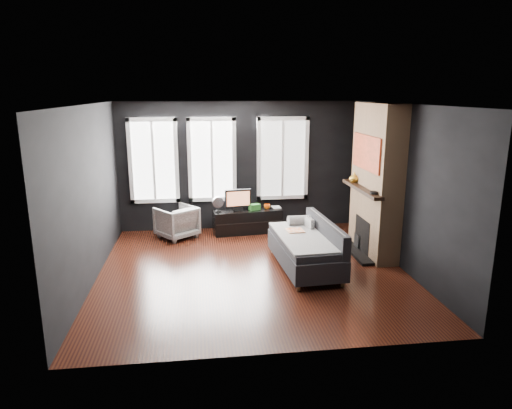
{
  "coord_description": "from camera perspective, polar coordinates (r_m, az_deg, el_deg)",
  "views": [
    {
      "loc": [
        -0.85,
        -7.04,
        2.89
      ],
      "look_at": [
        0.1,
        0.3,
        1.05
      ],
      "focal_mm": 32.0,
      "sensor_mm": 36.0,
      "label": 1
    }
  ],
  "objects": [
    {
      "name": "desk_fan",
      "position": [
        9.32,
        -4.78,
        0.04
      ],
      "size": [
        0.28,
        0.28,
        0.33
      ],
      "primitive_type": null,
      "rotation": [
        0.0,
        0.0,
        0.24
      ],
      "color": "#A7A7A7",
      "rests_on": "media_console"
    },
    {
      "name": "wall_right",
      "position": [
        7.95,
        17.73,
        2.11
      ],
      "size": [
        0.02,
        5.0,
        2.7
      ],
      "primitive_type": "cube",
      "color": "black",
      "rests_on": "ground"
    },
    {
      "name": "media_console",
      "position": [
        9.57,
        -1.08,
        -2.09
      ],
      "size": [
        1.47,
        0.61,
        0.49
      ],
      "primitive_type": null,
      "rotation": [
        0.0,
        0.0,
        0.11
      ],
      "color": "black",
      "rests_on": "floor"
    },
    {
      "name": "mug",
      "position": [
        9.56,
        1.39,
        -0.18
      ],
      "size": [
        0.14,
        0.11,
        0.13
      ],
      "primitive_type": "imported",
      "rotation": [
        0.0,
        0.0,
        0.05
      ],
      "color": "#ED5B08",
      "rests_on": "media_console"
    },
    {
      "name": "mantel_vase",
      "position": [
        8.74,
        12.17,
        3.31
      ],
      "size": [
        0.22,
        0.23,
        0.18
      ],
      "primitive_type": "imported",
      "rotation": [
        0.0,
        0.0,
        0.21
      ],
      "color": "gold",
      "rests_on": "fireplace"
    },
    {
      "name": "fireplace",
      "position": [
        8.41,
        14.79,
        2.94
      ],
      "size": [
        0.7,
        1.62,
        2.7
      ],
      "primitive_type": null,
      "color": "#93724C",
      "rests_on": "floor"
    },
    {
      "name": "sofa",
      "position": [
        7.66,
        6.14,
        -5.03
      ],
      "size": [
        1.06,
        1.95,
        0.81
      ],
      "primitive_type": null,
      "rotation": [
        0.0,
        0.0,
        0.06
      ],
      "color": "#262629",
      "rests_on": "floor"
    },
    {
      "name": "stripe_pillow",
      "position": [
        8.08,
        6.66,
        -2.7
      ],
      "size": [
        0.12,
        0.3,
        0.29
      ],
      "primitive_type": "cube",
      "rotation": [
        0.0,
        0.0,
        0.19
      ],
      "color": "gray",
      "rests_on": "sofa"
    },
    {
      "name": "ceiling",
      "position": [
        7.1,
        -0.5,
        12.42
      ],
      "size": [
        5.0,
        5.0,
        0.0
      ],
      "primitive_type": "plane",
      "color": "white",
      "rests_on": "ground"
    },
    {
      "name": "wall_back",
      "position": [
        9.7,
        -2.25,
        4.81
      ],
      "size": [
        5.0,
        0.02,
        2.7
      ],
      "primitive_type": "cube",
      "color": "black",
      "rests_on": "ground"
    },
    {
      "name": "monitor",
      "position": [
        9.42,
        -2.26,
        0.76
      ],
      "size": [
        0.57,
        0.2,
        0.5
      ],
      "primitive_type": null,
      "rotation": [
        0.0,
        0.0,
        0.15
      ],
      "color": "black",
      "rests_on": "media_console"
    },
    {
      "name": "windows",
      "position": [
        9.52,
        -5.04,
        10.84
      ],
      "size": [
        4.0,
        0.16,
        1.76
      ],
      "primitive_type": null,
      "color": "white",
      "rests_on": "wall_back"
    },
    {
      "name": "armchair",
      "position": [
        9.35,
        -9.89,
        -1.98
      ],
      "size": [
        0.94,
        0.93,
        0.71
      ],
      "primitive_type": "imported",
      "rotation": [
        0.0,
        0.0,
        -2.49
      ],
      "color": "silver",
      "rests_on": "floor"
    },
    {
      "name": "book",
      "position": [
        9.63,
        2.05,
        0.24
      ],
      "size": [
        0.17,
        0.03,
        0.23
      ],
      "primitive_type": "imported",
      "rotation": [
        0.0,
        0.0,
        0.07
      ],
      "color": "tan",
      "rests_on": "media_console"
    },
    {
      "name": "wall_left",
      "position": [
        7.4,
        -20.09,
        1.08
      ],
      "size": [
        0.02,
        5.0,
        2.7
      ],
      "primitive_type": "cube",
      "color": "black",
      "rests_on": "ground"
    },
    {
      "name": "floor",
      "position": [
        7.66,
        -0.46,
        -8.21
      ],
      "size": [
        5.0,
        5.0,
        0.0
      ],
      "primitive_type": "plane",
      "color": "black",
      "rests_on": "ground"
    },
    {
      "name": "storage_box",
      "position": [
        9.5,
        -0.19,
        -0.3
      ],
      "size": [
        0.25,
        0.2,
        0.12
      ],
      "primitive_type": "cube",
      "rotation": [
        0.0,
        0.0,
        0.34
      ],
      "color": "#2A7628",
      "rests_on": "media_console"
    },
    {
      "name": "mantel_clock",
      "position": [
        7.83,
        14.54,
        1.44
      ],
      "size": [
        0.17,
        0.17,
        0.04
      ],
      "primitive_type": "cylinder",
      "rotation": [
        0.0,
        0.0,
        0.4
      ],
      "color": "black",
      "rests_on": "fireplace"
    }
  ]
}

